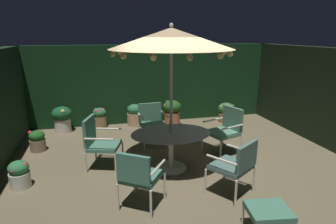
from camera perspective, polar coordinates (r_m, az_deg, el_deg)
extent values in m
cube|color=brown|center=(5.79, 3.17, -10.92)|extent=(7.47, 6.82, 0.02)
cube|color=black|center=(8.48, -3.23, 5.68)|extent=(7.47, 0.30, 2.25)
cylinder|color=silver|center=(5.71, 0.58, -11.02)|extent=(0.62, 0.62, 0.03)
cylinder|color=silver|center=(5.57, 0.59, -7.87)|extent=(0.09, 0.09, 0.71)
ellipsoid|color=#A0A5B0|center=(5.43, 0.61, -4.26)|extent=(1.53, 1.17, 0.03)
cylinder|color=silver|center=(5.29, 0.62, 0.64)|extent=(0.06, 0.06, 2.42)
cone|color=#D5B481|center=(5.11, 0.66, 14.47)|extent=(2.21, 2.21, 0.36)
sphere|color=silver|center=(5.11, 0.67, 16.95)|extent=(0.07, 0.07, 0.07)
sphere|color=#F9DB8C|center=(5.47, 11.20, 11.64)|extent=(0.10, 0.10, 0.10)
sphere|color=#F9DB8C|center=(5.85, 8.19, 12.00)|extent=(0.10, 0.10, 0.10)
sphere|color=#F9DB8C|center=(6.10, 3.35, 12.27)|extent=(0.10, 0.10, 0.10)
sphere|color=#F9DB8C|center=(6.10, -2.13, 12.28)|extent=(0.10, 0.10, 0.10)
sphere|color=#F9DB8C|center=(5.89, -6.37, 12.09)|extent=(0.10, 0.10, 0.10)
sphere|color=#F9DB8C|center=(5.51, -9.70, 11.73)|extent=(0.10, 0.10, 0.10)
sphere|color=#F9DB8C|center=(4.94, -10.96, 11.27)|extent=(0.10, 0.10, 0.10)
sphere|color=#F9DB8C|center=(4.48, -8.89, 10.96)|extent=(0.10, 0.10, 0.10)
sphere|color=#F9DB8C|center=(4.15, -2.94, 10.78)|extent=(0.10, 0.10, 0.10)
sphere|color=#F9DB8C|center=(4.15, 4.38, 10.76)|extent=(0.10, 0.10, 0.10)
sphere|color=#F9DB8C|center=(4.50, 10.40, 10.91)|extent=(0.10, 0.10, 0.10)
sphere|color=#F9DB8C|center=(4.96, 12.28, 11.22)|extent=(0.10, 0.10, 0.10)
cylinder|color=silver|center=(6.61, 0.05, -5.26)|extent=(0.04, 0.04, 0.45)
cylinder|color=silver|center=(6.47, -4.78, -5.80)|extent=(0.04, 0.04, 0.45)
cylinder|color=silver|center=(7.10, -1.34, -3.78)|extent=(0.04, 0.04, 0.45)
cylinder|color=silver|center=(6.97, -5.84, -4.24)|extent=(0.04, 0.04, 0.45)
cube|color=#487C5E|center=(6.69, -3.01, -2.67)|extent=(0.59, 0.58, 0.07)
cube|color=#487C5E|center=(6.86, -3.61, 0.00)|extent=(0.55, 0.10, 0.44)
cylinder|color=silver|center=(6.70, -0.69, -0.42)|extent=(0.07, 0.53, 0.04)
cylinder|color=silver|center=(6.56, -5.44, -0.84)|extent=(0.07, 0.53, 0.04)
cylinder|color=beige|center=(6.04, -9.01, -7.75)|extent=(0.04, 0.04, 0.40)
cylinder|color=beige|center=(5.52, -10.41, -10.14)|extent=(0.04, 0.04, 0.40)
cylinder|color=beige|center=(6.19, -14.23, -7.46)|extent=(0.04, 0.04, 0.40)
cylinder|color=beige|center=(5.69, -16.09, -9.72)|extent=(0.04, 0.04, 0.40)
cube|color=#44755F|center=(5.76, -12.57, -6.59)|extent=(0.71, 0.72, 0.07)
cube|color=#44755F|center=(5.74, -15.38, -3.63)|extent=(0.23, 0.55, 0.54)
cylinder|color=beige|center=(5.94, -11.91, -3.28)|extent=(0.53, 0.21, 0.04)
cylinder|color=beige|center=(5.41, -13.61, -5.27)|extent=(0.53, 0.21, 0.04)
cylinder|color=silver|center=(4.87, -6.68, -13.38)|extent=(0.04, 0.04, 0.44)
cylinder|color=silver|center=(4.68, -0.68, -14.56)|extent=(0.04, 0.04, 0.44)
cylinder|color=silver|center=(4.46, -9.96, -16.44)|extent=(0.04, 0.04, 0.44)
cylinder|color=silver|center=(4.25, -3.43, -17.97)|extent=(0.04, 0.04, 0.44)
cube|color=#437A66|center=(4.43, -5.27, -12.67)|extent=(0.73, 0.73, 0.07)
cube|color=#437A66|center=(4.11, -6.94, -11.20)|extent=(0.46, 0.34, 0.42)
cylinder|color=silver|center=(4.45, -8.47, -9.79)|extent=(0.32, 0.45, 0.04)
cylinder|color=silver|center=(4.24, -2.03, -10.95)|extent=(0.32, 0.45, 0.04)
cylinder|color=silver|center=(4.84, 7.46, -13.56)|extent=(0.04, 0.04, 0.44)
cylinder|color=silver|center=(5.29, 11.26, -11.12)|extent=(0.04, 0.04, 0.44)
cylinder|color=silver|center=(4.59, 13.35, -15.62)|extent=(0.04, 0.04, 0.44)
cylinder|color=silver|center=(5.06, 16.77, -12.80)|extent=(0.04, 0.04, 0.44)
cube|color=#4B6C64|center=(4.82, 12.40, -10.53)|extent=(0.78, 0.77, 0.07)
cube|color=#4B6C64|center=(4.60, 15.46, -8.62)|extent=(0.51, 0.36, 0.43)
cylinder|color=silver|center=(4.50, 10.61, -9.36)|extent=(0.32, 0.47, 0.04)
cylinder|color=silver|center=(4.97, 14.29, -7.11)|extent=(0.32, 0.47, 0.04)
cylinder|color=silver|center=(5.97, 10.39, -7.82)|extent=(0.04, 0.04, 0.45)
cylinder|color=silver|center=(6.39, 6.80, -6.10)|extent=(0.04, 0.04, 0.45)
cylinder|color=silver|center=(6.37, 14.42, -6.56)|extent=(0.04, 0.04, 0.45)
cylinder|color=silver|center=(6.76, 10.79, -5.04)|extent=(0.04, 0.04, 0.45)
cube|color=#4F7E64|center=(6.27, 10.72, -4.13)|extent=(0.74, 0.73, 0.07)
cube|color=#4F7E64|center=(6.38, 12.76, -1.23)|extent=(0.23, 0.56, 0.50)
cylinder|color=silver|center=(6.00, 12.74, -2.93)|extent=(0.56, 0.21, 0.04)
cylinder|color=silver|center=(6.41, 9.03, -1.55)|extent=(0.56, 0.21, 0.04)
cylinder|color=silver|center=(4.32, 14.73, -19.11)|extent=(0.03, 0.03, 0.29)
cylinder|color=silver|center=(4.51, 21.14, -18.14)|extent=(0.03, 0.03, 0.29)
cube|color=#457C63|center=(4.14, 19.43, -18.11)|extent=(0.61, 0.54, 0.08)
cylinder|color=tan|center=(8.29, -6.66, -1.38)|extent=(0.43, 0.43, 0.35)
ellipsoid|color=#276C3F|center=(8.21, -6.72, 0.55)|extent=(0.41, 0.41, 0.29)
sphere|color=#C02A74|center=(8.22, -5.89, 0.79)|extent=(0.08, 0.08, 0.08)
sphere|color=#A5397F|center=(8.31, -6.38, 1.33)|extent=(0.08, 0.08, 0.08)
sphere|color=#B13D7B|center=(8.29, -7.74, 0.78)|extent=(0.11, 0.11, 0.11)
sphere|color=#BE3188|center=(8.12, -7.10, 0.68)|extent=(0.10, 0.10, 0.10)
sphere|color=#A7447F|center=(8.08, -6.41, 0.93)|extent=(0.09, 0.09, 0.09)
cylinder|color=#806C53|center=(7.09, -24.50, -6.02)|extent=(0.34, 0.34, 0.27)
ellipsoid|color=#1F551D|center=(7.02, -24.70, -4.30)|extent=(0.33, 0.33, 0.23)
sphere|color=red|center=(7.00, -23.92, -4.00)|extent=(0.10, 0.10, 0.10)
sphere|color=red|center=(7.09, -24.42, -3.57)|extent=(0.09, 0.09, 0.09)
sphere|color=red|center=(7.04, -25.82, -3.75)|extent=(0.09, 0.09, 0.09)
sphere|color=red|center=(6.94, -24.83, -4.39)|extent=(0.10, 0.10, 0.10)
cylinder|color=beige|center=(5.64, -27.39, -11.90)|extent=(0.34, 0.34, 0.27)
ellipsoid|color=#2D713F|center=(5.55, -27.69, -9.79)|extent=(0.34, 0.34, 0.24)
sphere|color=red|center=(5.47, -26.65, -9.30)|extent=(0.07, 0.07, 0.07)
sphere|color=#D83240|center=(5.64, -28.09, -9.42)|extent=(0.10, 0.10, 0.10)
sphere|color=#C9273F|center=(5.45, -28.50, -10.34)|extent=(0.08, 0.08, 0.08)
cylinder|color=#A75F3F|center=(8.20, 0.83, -1.24)|extent=(0.44, 0.44, 0.41)
ellipsoid|color=#1F4C1C|center=(8.11, 0.84, 1.09)|extent=(0.51, 0.51, 0.36)
sphere|color=#D14E64|center=(8.15, 1.73, 1.75)|extent=(0.09, 0.09, 0.09)
sphere|color=#D35979|center=(8.26, 1.06, 1.87)|extent=(0.09, 0.09, 0.09)
sphere|color=#D34A6B|center=(8.20, -0.16, 2.04)|extent=(0.07, 0.07, 0.07)
sphere|color=#E9486E|center=(8.03, -0.59, 1.25)|extent=(0.09, 0.09, 0.09)
sphere|color=#DB4862|center=(7.95, 0.20, 1.00)|extent=(0.08, 0.08, 0.08)
sphere|color=#D5567A|center=(8.01, 1.44, 1.63)|extent=(0.11, 0.11, 0.11)
cylinder|color=beige|center=(8.17, -20.20, -2.47)|extent=(0.42, 0.42, 0.36)
ellipsoid|color=#164925|center=(8.08, -20.41, -0.28)|extent=(0.52, 0.52, 0.37)
sphere|color=#DBDA43|center=(8.04, -19.45, 0.09)|extent=(0.11, 0.11, 0.11)
sphere|color=yellow|center=(8.24, -20.36, 0.76)|extent=(0.09, 0.09, 0.09)
sphere|color=#EAD252|center=(8.14, -21.78, 0.03)|extent=(0.09, 0.09, 0.09)
sphere|color=#E1C353|center=(7.86, -20.24, 0.13)|extent=(0.10, 0.10, 0.10)
cylinder|color=#A76946|center=(8.73, 11.45, -0.98)|extent=(0.44, 0.44, 0.27)
ellipsoid|color=#376A36|center=(8.66, 11.55, 0.71)|extent=(0.47, 0.47, 0.33)
sphere|color=#E0CA49|center=(8.69, 12.78, 1.21)|extent=(0.07, 0.07, 0.07)
sphere|color=#F1CD4E|center=(8.77, 10.98, 1.41)|extent=(0.07, 0.07, 0.07)
sphere|color=#DDD958|center=(8.57, 10.44, 1.15)|extent=(0.06, 0.06, 0.06)
sphere|color=yellow|center=(8.55, 12.06, 1.13)|extent=(0.06, 0.06, 0.06)
cylinder|color=olive|center=(8.24, -13.38, -1.89)|extent=(0.37, 0.37, 0.33)
ellipsoid|color=#2D6435|center=(8.17, -13.49, -0.11)|extent=(0.37, 0.37, 0.26)
sphere|color=#AF3670|center=(8.13, -12.85, 0.39)|extent=(0.10, 0.10, 0.10)
sphere|color=#B9417D|center=(8.30, -13.34, 0.54)|extent=(0.09, 0.09, 0.09)
sphere|color=#A63179|center=(8.22, -14.27, 0.53)|extent=(0.07, 0.07, 0.07)
sphere|color=#BC398A|center=(8.05, -14.09, 0.15)|extent=(0.10, 0.10, 0.10)
sphere|color=#B03082|center=(8.04, -13.34, 0.32)|extent=(0.06, 0.06, 0.06)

